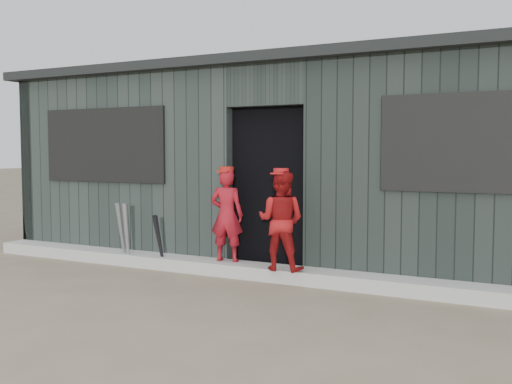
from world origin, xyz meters
The scene contains 9 objects.
ground centered at (0.00, 0.00, 0.00)m, with size 80.00×80.00×0.00m, color #70624D.
curb centered at (0.00, 1.82, 0.07)m, with size 8.00×0.36×0.15m, color #ABABA5.
bat_left centered at (-1.88, 1.70, 0.41)m, with size 0.07×0.07×0.82m, color gray.
bat_mid centered at (-1.78, 1.68, 0.41)m, with size 0.07×0.07×0.81m, color gray.
bat_right centered at (-1.29, 1.70, 0.35)m, with size 0.07×0.07×0.71m, color black.
player_red_left centered at (-0.42, 1.87, 0.70)m, with size 0.40×0.27×1.11m, color maroon.
player_red_right centered at (0.37, 1.68, 0.70)m, with size 0.54×0.42×1.11m, color maroon.
player_grey_back centered at (0.28, 2.39, 0.61)m, with size 0.59×0.39×1.21m, color #B1B1B1.
dugout centered at (0.00, 3.50, 1.29)m, with size 8.30×3.30×2.62m.
Camera 1 is at (2.90, -4.04, 1.46)m, focal length 40.00 mm.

